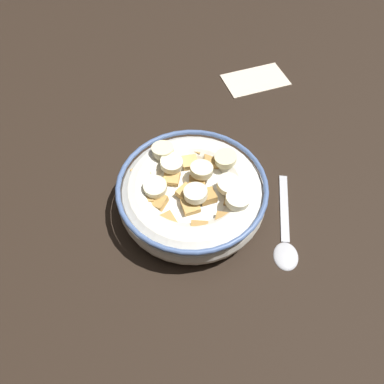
{
  "coord_description": "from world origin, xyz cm",
  "views": [
    {
      "loc": [
        -6.5,
        -24.55,
        38.9
      ],
      "look_at": [
        0.0,
        0.0,
        3.0
      ],
      "focal_mm": 34.5,
      "sensor_mm": 36.0,
      "label": 1
    }
  ],
  "objects": [
    {
      "name": "spoon",
      "position": [
        9.39,
        -7.62,
        0.33
      ],
      "size": [
        6.72,
        13.27,
        0.8
      ],
      "color": "#B7B7BC",
      "rests_on": "ground_plane"
    },
    {
      "name": "ground_plane",
      "position": [
        0.0,
        0.0,
        -1.0
      ],
      "size": [
        117.99,
        117.99,
        2.0
      ],
      "primitive_type": "cube",
      "color": "black"
    },
    {
      "name": "folded_napkin",
      "position": [
        16.42,
        21.19,
        0.15
      ],
      "size": [
        10.64,
        6.9,
        0.3
      ],
      "primitive_type": "cube",
      "rotation": [
        0.0,
        0.0,
        0.08
      ],
      "color": "beige",
      "rests_on": "ground_plane"
    },
    {
      "name": "cereal_bowl",
      "position": [
        -0.0,
        0.03,
        2.61
      ],
      "size": [
        17.84,
        17.84,
        5.78
      ],
      "color": "silver",
      "rests_on": "ground_plane"
    }
  ]
}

